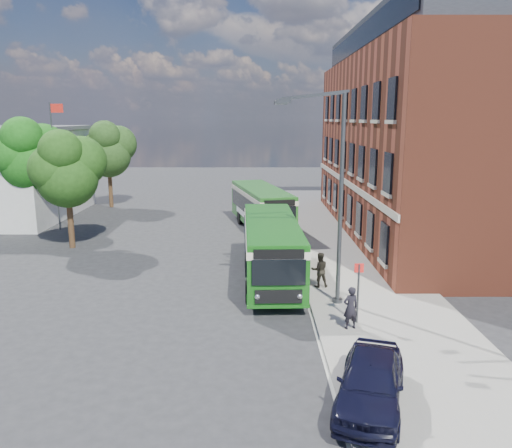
{
  "coord_description": "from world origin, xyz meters",
  "views": [
    {
      "loc": [
        1.63,
        -22.34,
        7.91
      ],
      "look_at": [
        1.71,
        4.57,
        2.2
      ],
      "focal_mm": 35.0,
      "sensor_mm": 36.0,
      "label": 1
    }
  ],
  "objects_px": {
    "street_lamp": "(332,196)",
    "bus_rear": "(261,204)",
    "parked_car": "(371,381)",
    "bus_front": "(271,244)"
  },
  "relations": [
    {
      "from": "bus_front",
      "to": "parked_car",
      "type": "relative_size",
      "value": 2.37
    },
    {
      "from": "parked_car",
      "to": "bus_front",
      "type": "bearing_deg",
      "value": 119.34
    },
    {
      "from": "street_lamp",
      "to": "bus_front",
      "type": "bearing_deg",
      "value": 124.53
    },
    {
      "from": "street_lamp",
      "to": "bus_rear",
      "type": "xyz_separation_m",
      "value": [
        -2.73,
        15.28,
        -2.96
      ]
    },
    {
      "from": "bus_front",
      "to": "street_lamp",
      "type": "bearing_deg",
      "value": -55.47
    },
    {
      "from": "bus_rear",
      "to": "street_lamp",
      "type": "bearing_deg",
      "value": -79.89
    },
    {
      "from": "street_lamp",
      "to": "parked_car",
      "type": "bearing_deg",
      "value": -90.27
    },
    {
      "from": "parked_car",
      "to": "street_lamp",
      "type": "bearing_deg",
      "value": 107.45
    },
    {
      "from": "street_lamp",
      "to": "bus_rear",
      "type": "bearing_deg",
      "value": 100.11
    },
    {
      "from": "street_lamp",
      "to": "bus_front",
      "type": "xyz_separation_m",
      "value": [
        -2.38,
        3.46,
        -2.96
      ]
    }
  ]
}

